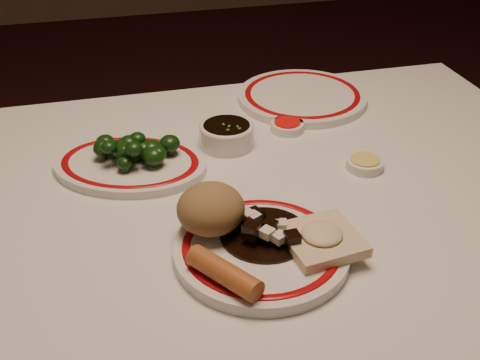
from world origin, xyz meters
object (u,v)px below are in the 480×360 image
at_px(stirfry_heap, 265,231).
at_px(soy_bowl, 227,135).
at_px(spring_roll, 224,273).
at_px(dining_table, 249,245).
at_px(broccoli_pile, 133,149).
at_px(fried_wonton, 322,238).
at_px(rice_mound, 211,209).
at_px(main_plate, 262,249).
at_px(broccoli_plate, 130,164).

xyz_separation_m(stirfry_heap, soy_bowl, (0.02, 0.30, -0.01)).
xyz_separation_m(spring_roll, soy_bowl, (0.09, 0.38, -0.01)).
bearing_deg(dining_table, broccoli_pile, 139.55).
bearing_deg(soy_bowl, fried_wonton, -81.01).
relative_size(rice_mound, soy_bowl, 0.99).
distance_m(dining_table, stirfry_heap, 0.17).
height_order(main_plate, spring_roll, spring_roll).
height_order(spring_roll, fried_wonton, spring_roll).
bearing_deg(dining_table, stirfry_heap, -95.17).
bearing_deg(stirfry_heap, main_plate, -118.94).
relative_size(rice_mound, fried_wonton, 0.86).
relative_size(dining_table, broccoli_plate, 3.81).
bearing_deg(soy_bowl, stirfry_heap, -93.07).
distance_m(spring_roll, soy_bowl, 0.39).
height_order(dining_table, stirfry_heap, stirfry_heap).
bearing_deg(broccoli_pile, fried_wonton, -52.98).
bearing_deg(broccoli_plate, soy_bowl, 12.68).
bearing_deg(spring_roll, fried_wonton, -18.47).
distance_m(fried_wonton, stirfry_heap, 0.08).
distance_m(fried_wonton, soy_bowl, 0.34).
bearing_deg(broccoli_pile, rice_mound, -69.04).
height_order(dining_table, spring_roll, spring_roll).
distance_m(dining_table, broccoli_pile, 0.25).
bearing_deg(dining_table, main_plate, -98.56).
bearing_deg(spring_roll, main_plate, 8.06).
distance_m(dining_table, rice_mound, 0.18).
bearing_deg(stirfry_heap, dining_table, 84.83).
bearing_deg(broccoli_plate, main_plate, -61.16).
bearing_deg(stirfry_heap, fried_wonton, -28.27).
relative_size(rice_mound, broccoli_pile, 0.66).
xyz_separation_m(rice_mound, soy_bowl, (0.09, 0.26, -0.03)).
bearing_deg(main_plate, broccoli_pile, 117.57).
distance_m(main_plate, broccoli_pile, 0.32).
xyz_separation_m(dining_table, broccoli_pile, (-0.17, 0.14, 0.13)).
xyz_separation_m(rice_mound, spring_roll, (-0.01, -0.11, -0.02)).
bearing_deg(soy_bowl, rice_mound, -107.85).
relative_size(fried_wonton, soy_bowl, 1.15).
distance_m(dining_table, spring_roll, 0.25).
height_order(spring_roll, broccoli_plate, spring_roll).
distance_m(spring_roll, fried_wonton, 0.15).
relative_size(rice_mound, broccoli_plate, 0.30).
xyz_separation_m(broccoli_plate, soy_bowl, (0.18, 0.04, 0.01)).
height_order(main_plate, stirfry_heap, stirfry_heap).
height_order(rice_mound, stirfry_heap, rice_mound).
xyz_separation_m(broccoli_plate, broccoli_pile, (0.01, 0.00, 0.03)).
distance_m(main_plate, stirfry_heap, 0.03).
bearing_deg(fried_wonton, main_plate, 166.13).
xyz_separation_m(rice_mound, broccoli_pile, (-0.09, 0.22, -0.01)).
height_order(rice_mound, soy_bowl, rice_mound).
xyz_separation_m(main_plate, soy_bowl, (0.03, 0.32, 0.01)).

